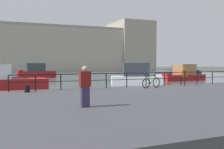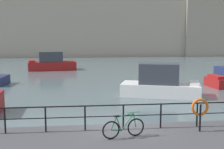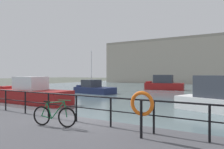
{
  "view_description": "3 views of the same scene",
  "coord_description": "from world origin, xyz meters",
  "px_view_note": "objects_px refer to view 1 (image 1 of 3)",
  "views": [
    {
      "loc": [
        -9.6,
        -17.74,
        2.59
      ],
      "look_at": [
        -0.35,
        5.38,
        1.43
      ],
      "focal_mm": 40.61,
      "sensor_mm": 36.0,
      "label": 1
    },
    {
      "loc": [
        -1.81,
        -12.85,
        4.77
      ],
      "look_at": [
        0.05,
        4.16,
        2.47
      ],
      "focal_mm": 47.49,
      "sensor_mm": 36.0,
      "label": 2
    },
    {
      "loc": [
        5.64,
        -7.13,
        2.67
      ],
      "look_at": [
        -1.22,
        3.94,
        2.64
      ],
      "focal_mm": 33.54,
      "sensor_mm": 36.0,
      "label": 3
    }
  ],
  "objects_px": {
    "moored_blue_motorboat": "(182,75)",
    "standing_person": "(85,86)",
    "harbor_building": "(64,50)",
    "parked_bicycle": "(151,82)",
    "moored_red_daysailer": "(136,76)",
    "mooring_bollard": "(27,89)",
    "moored_white_yacht": "(180,72)",
    "life_ring_stand": "(185,73)",
    "moored_green_narrowboat": "(36,72)"
  },
  "relations": [
    {
      "from": "moored_white_yacht",
      "to": "parked_bicycle",
      "type": "relative_size",
      "value": 5.05
    },
    {
      "from": "moored_blue_motorboat",
      "to": "parked_bicycle",
      "type": "relative_size",
      "value": 4.23
    },
    {
      "from": "moored_blue_motorboat",
      "to": "moored_red_daysailer",
      "type": "bearing_deg",
      "value": 15.65
    },
    {
      "from": "moored_green_narrowboat",
      "to": "standing_person",
      "type": "xyz_separation_m",
      "value": [
        -1.17,
        -35.55,
        0.63
      ]
    },
    {
      "from": "moored_blue_motorboat",
      "to": "moored_white_yacht",
      "type": "distance_m",
      "value": 9.18
    },
    {
      "from": "moored_red_daysailer",
      "to": "moored_blue_motorboat",
      "type": "bearing_deg",
      "value": 39.15
    },
    {
      "from": "parked_bicycle",
      "to": "mooring_bollard",
      "type": "relative_size",
      "value": 3.93
    },
    {
      "from": "moored_white_yacht",
      "to": "standing_person",
      "type": "height_order",
      "value": "standing_person"
    },
    {
      "from": "moored_white_yacht",
      "to": "moored_red_daysailer",
      "type": "height_order",
      "value": "moored_red_daysailer"
    },
    {
      "from": "moored_white_yacht",
      "to": "parked_bicycle",
      "type": "xyz_separation_m",
      "value": [
        -19.22,
        -22.19,
        0.31
      ]
    },
    {
      "from": "moored_red_daysailer",
      "to": "moored_green_narrowboat",
      "type": "height_order",
      "value": "moored_red_daysailer"
    },
    {
      "from": "moored_blue_motorboat",
      "to": "mooring_bollard",
      "type": "xyz_separation_m",
      "value": [
        -22.44,
        -14.26,
        0.13
      ]
    },
    {
      "from": "harbor_building",
      "to": "parked_bicycle",
      "type": "height_order",
      "value": "harbor_building"
    },
    {
      "from": "moored_blue_motorboat",
      "to": "moored_red_daysailer",
      "type": "height_order",
      "value": "moored_red_daysailer"
    },
    {
      "from": "parked_bicycle",
      "to": "standing_person",
      "type": "height_order",
      "value": "standing_person"
    },
    {
      "from": "moored_blue_motorboat",
      "to": "moored_white_yacht",
      "type": "height_order",
      "value": "moored_blue_motorboat"
    },
    {
      "from": "moored_blue_motorboat",
      "to": "mooring_bollard",
      "type": "distance_m",
      "value": 26.59
    },
    {
      "from": "harbor_building",
      "to": "mooring_bollard",
      "type": "relative_size",
      "value": 145.72
    },
    {
      "from": "moored_red_daysailer",
      "to": "mooring_bollard",
      "type": "distance_m",
      "value": 16.96
    },
    {
      "from": "harbor_building",
      "to": "moored_white_yacht",
      "type": "xyz_separation_m",
      "value": [
        13.97,
        -37.27,
        -5.54
      ]
    },
    {
      "from": "moored_red_daysailer",
      "to": "mooring_bollard",
      "type": "relative_size",
      "value": 14.68
    },
    {
      "from": "parked_bicycle",
      "to": "life_ring_stand",
      "type": "height_order",
      "value": "life_ring_stand"
    },
    {
      "from": "harbor_building",
      "to": "parked_bicycle",
      "type": "xyz_separation_m",
      "value": [
        -5.25,
        -59.46,
        -5.23
      ]
    },
    {
      "from": "harbor_building",
      "to": "life_ring_stand",
      "type": "distance_m",
      "value": 59.25
    },
    {
      "from": "moored_blue_motorboat",
      "to": "moored_green_narrowboat",
      "type": "distance_m",
      "value": 24.44
    },
    {
      "from": "mooring_bollard",
      "to": "parked_bicycle",
      "type": "bearing_deg",
      "value": -3.0
    },
    {
      "from": "harbor_building",
      "to": "moored_red_daysailer",
      "type": "xyz_separation_m",
      "value": [
        -0.68,
        -48.27,
        -5.38
      ]
    },
    {
      "from": "moored_blue_motorboat",
      "to": "moored_green_narrowboat",
      "type": "relative_size",
      "value": 1.11
    },
    {
      "from": "moored_red_daysailer",
      "to": "moored_green_narrowboat",
      "type": "relative_size",
      "value": 0.98
    },
    {
      "from": "moored_blue_motorboat",
      "to": "life_ring_stand",
      "type": "relative_size",
      "value": 5.23
    },
    {
      "from": "moored_green_narrowboat",
      "to": "moored_white_yacht",
      "type": "bearing_deg",
      "value": 155.74
    },
    {
      "from": "harbor_building",
      "to": "moored_blue_motorboat",
      "type": "height_order",
      "value": "harbor_building"
    },
    {
      "from": "moored_white_yacht",
      "to": "harbor_building",
      "type": "bearing_deg",
      "value": 104.35
    },
    {
      "from": "harbor_building",
      "to": "standing_person",
      "type": "xyz_separation_m",
      "value": [
        -11.9,
        -65.39,
        -4.76
      ]
    },
    {
      "from": "life_ring_stand",
      "to": "mooring_bollard",
      "type": "bearing_deg",
      "value": 179.92
    },
    {
      "from": "life_ring_stand",
      "to": "standing_person",
      "type": "xyz_separation_m",
      "value": [
        -9.91,
        -6.36,
        -0.11
      ]
    },
    {
      "from": "mooring_bollard",
      "to": "moored_red_daysailer",
      "type": "bearing_deg",
      "value": 39.32
    },
    {
      "from": "mooring_bollard",
      "to": "moored_white_yacht",
      "type": "bearing_deg",
      "value": 38.07
    },
    {
      "from": "life_ring_stand",
      "to": "standing_person",
      "type": "distance_m",
      "value": 11.77
    },
    {
      "from": "moored_red_daysailer",
      "to": "moored_green_narrowboat",
      "type": "xyz_separation_m",
      "value": [
        -10.05,
        18.43,
        -0.01
      ]
    },
    {
      "from": "moored_white_yacht",
      "to": "moored_red_daysailer",
      "type": "distance_m",
      "value": 18.31
    },
    {
      "from": "standing_person",
      "to": "moored_red_daysailer",
      "type": "bearing_deg",
      "value": 143.34
    },
    {
      "from": "moored_red_daysailer",
      "to": "mooring_bollard",
      "type": "bearing_deg",
      "value": -122.2
    },
    {
      "from": "parked_bicycle",
      "to": "standing_person",
      "type": "xyz_separation_m",
      "value": [
        -6.65,
        -5.93,
        0.47
      ]
    },
    {
      "from": "harbor_building",
      "to": "moored_green_narrowboat",
      "type": "height_order",
      "value": "harbor_building"
    },
    {
      "from": "harbor_building",
      "to": "moored_blue_motorboat",
      "type": "relative_size",
      "value": 8.77
    },
    {
      "from": "moored_blue_motorboat",
      "to": "standing_person",
      "type": "distance_m",
      "value": 29.13
    },
    {
      "from": "mooring_bollard",
      "to": "standing_person",
      "type": "height_order",
      "value": "standing_person"
    },
    {
      "from": "moored_white_yacht",
      "to": "mooring_bollard",
      "type": "height_order",
      "value": "moored_white_yacht"
    },
    {
      "from": "harbor_building",
      "to": "parked_bicycle",
      "type": "bearing_deg",
      "value": -95.04
    }
  ]
}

